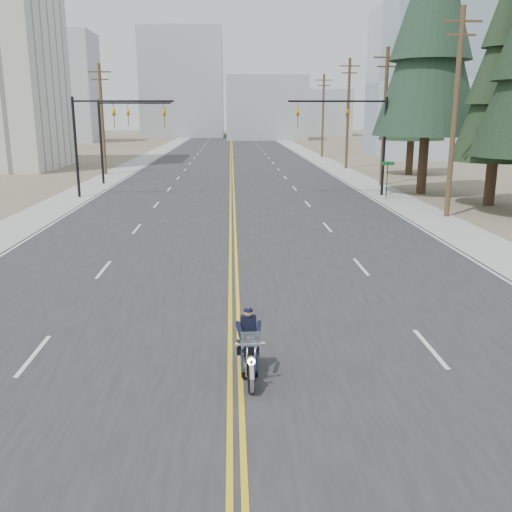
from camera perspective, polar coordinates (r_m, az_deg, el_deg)
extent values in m
plane|color=#776D56|center=(11.04, -1.98, -18.02)|extent=(400.00, 400.00, 0.00)
cube|color=#303033|center=(79.57, -2.46, 9.84)|extent=(20.00, 200.00, 0.01)
cube|color=#A5A5A0|center=(80.39, -10.80, 9.65)|extent=(3.00, 200.00, 0.01)
cube|color=#A5A5A0|center=(80.40, 5.89, 9.82)|extent=(3.00, 200.00, 0.01)
cylinder|color=black|center=(42.85, -17.57, 10.27)|extent=(0.20, 0.20, 7.00)
cylinder|color=black|center=(42.03, -13.13, 14.86)|extent=(7.00, 0.14, 0.14)
imported|color=#BF8C0C|center=(42.15, -14.04, 13.92)|extent=(0.21, 0.26, 1.30)
imported|color=#BF8C0C|center=(41.62, -9.17, 14.16)|extent=(0.21, 0.26, 1.30)
cylinder|color=black|center=(42.87, 12.69, 10.58)|extent=(0.20, 0.20, 7.00)
cylinder|color=black|center=(42.04, 8.15, 15.08)|extent=(7.00, 0.14, 0.14)
imported|color=#BF8C0C|center=(42.17, 9.09, 14.16)|extent=(0.21, 0.26, 1.30)
imported|color=#BF8C0C|center=(41.63, 4.21, 14.29)|extent=(0.21, 0.26, 1.30)
cylinder|color=black|center=(50.61, -15.25, 10.92)|extent=(0.20, 0.20, 7.00)
cylinder|color=black|center=(50.00, -12.02, 14.74)|extent=(6.00, 0.14, 0.14)
imported|color=#BF8C0C|center=(50.09, -12.68, 13.96)|extent=(0.21, 0.26, 1.30)
imported|color=#BF8C0C|center=(49.67, -9.17, 14.12)|extent=(0.21, 0.26, 1.30)
cylinder|color=black|center=(41.07, 12.96, 7.34)|extent=(0.06, 0.06, 2.60)
cube|color=#0C5926|center=(40.96, 13.06, 9.01)|extent=(0.90, 0.03, 0.25)
cylinder|color=brown|center=(34.70, 19.25, 13.13)|extent=(0.30, 0.30, 11.50)
cube|color=brown|center=(35.03, 19.94, 21.22)|extent=(2.20, 0.12, 0.12)
cube|color=brown|center=(34.95, 19.84, 20.09)|extent=(1.60, 0.12, 0.12)
cylinder|color=brown|center=(48.99, 12.72, 13.32)|extent=(0.30, 0.30, 11.00)
cube|color=brown|center=(49.18, 13.03, 18.79)|extent=(2.20, 0.12, 0.12)
cube|color=brown|center=(49.12, 12.98, 17.98)|extent=(1.60, 0.12, 0.12)
cylinder|color=brown|center=(63.60, 9.18, 13.80)|extent=(0.30, 0.30, 11.50)
cube|color=brown|center=(63.79, 9.36, 18.25)|extent=(2.20, 0.12, 0.12)
cube|color=brown|center=(63.74, 9.33, 17.62)|extent=(1.60, 0.12, 0.12)
cylinder|color=brown|center=(80.34, 6.71, 13.72)|extent=(0.30, 0.30, 11.00)
cube|color=brown|center=(80.46, 6.81, 17.07)|extent=(2.20, 0.12, 0.12)
cube|color=brown|center=(80.42, 6.80, 16.57)|extent=(1.60, 0.12, 0.12)
cylinder|color=brown|center=(58.70, -15.11, 13.01)|extent=(0.30, 0.30, 10.50)
cube|color=brown|center=(58.82, -15.40, 17.34)|extent=(2.20, 0.12, 0.12)
cube|color=brown|center=(58.78, -15.35, 16.66)|extent=(1.60, 0.12, 0.12)
cube|color=#9EB5CC|center=(85.68, 20.32, 16.01)|extent=(24.00, 16.00, 20.00)
cube|color=#B7BCC6|center=(129.28, -18.87, 15.63)|extent=(14.00, 12.00, 22.00)
cube|color=#ADB2B7|center=(134.60, 1.00, 14.56)|extent=(18.00, 14.00, 14.00)
cube|color=#B7BCC6|center=(125.93, 16.66, 14.94)|extent=(16.00, 12.00, 18.00)
cube|color=#ADB2B7|center=(150.00, -7.34, 16.69)|extent=(20.00, 15.00, 26.00)
cube|color=#B7BCC6|center=(161.31, 6.67, 14.03)|extent=(14.00, 14.00, 12.00)
cube|color=#ADB2B7|center=(148.06, -22.88, 13.84)|extent=(12.00, 12.00, 16.00)
cylinder|color=#382619|center=(40.38, 22.39, 6.74)|extent=(0.63, 0.63, 2.88)
cone|color=black|center=(40.16, 23.18, 14.91)|extent=(5.41, 5.41, 8.65)
cone|color=black|center=(40.31, 23.53, 18.38)|extent=(4.06, 4.06, 6.49)
cone|color=black|center=(40.62, 23.90, 21.80)|extent=(2.70, 2.70, 4.61)
cylinder|color=#382619|center=(44.72, 16.33, 8.74)|extent=(0.75, 0.75, 4.28)
cone|color=#1A3422|center=(44.83, 17.12, 19.68)|extent=(7.70, 7.70, 12.84)
cylinder|color=#382619|center=(58.70, 15.12, 9.51)|extent=(0.78, 0.78, 3.36)
cone|color=black|center=(58.61, 15.55, 16.07)|extent=(6.28, 6.28, 10.09)
cone|color=black|center=(58.80, 15.74, 18.85)|extent=(4.71, 4.71, 7.57)
cone|color=black|center=(59.13, 15.94, 21.60)|extent=(3.14, 3.14, 5.38)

